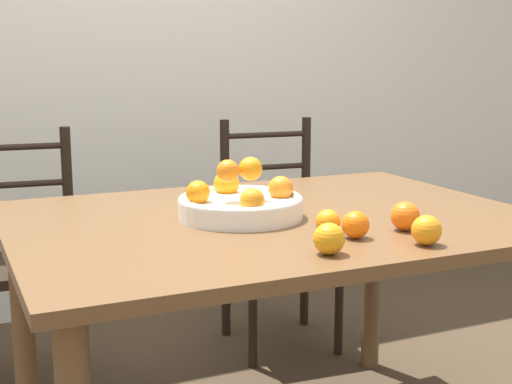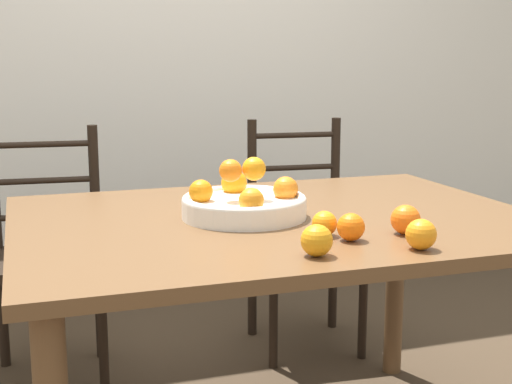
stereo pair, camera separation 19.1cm
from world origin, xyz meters
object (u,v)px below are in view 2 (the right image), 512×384
orange_loose_2 (406,220)px  orange_loose_1 (317,240)px  fruit_bowl (244,202)px  chair_left (47,260)px  orange_loose_0 (324,224)px  chair_right (303,238)px  orange_loose_3 (351,227)px  orange_loose_4 (421,234)px

orange_loose_2 → orange_loose_1: bearing=-158.3°
fruit_bowl → orange_loose_2: (0.33, -0.32, -0.01)m
orange_loose_1 → orange_loose_2: (0.30, 0.12, 0.00)m
orange_loose_1 → chair_left: chair_left is taller
orange_loose_2 → chair_left: (-0.86, 1.16, -0.35)m
orange_loose_0 → orange_loose_1: orange_loose_1 is taller
chair_left → chair_right: 1.05m
orange_loose_1 → orange_loose_3: (0.14, 0.10, -0.00)m
orange_loose_3 → chair_left: 1.41m
fruit_bowl → orange_loose_1: fruit_bowl is taller
orange_loose_2 → orange_loose_3: 0.16m
orange_loose_0 → chair_left: bearing=120.4°
orange_loose_0 → orange_loose_3: 0.08m
orange_loose_1 → orange_loose_2: bearing=21.7°
fruit_bowl → orange_loose_1: (0.04, -0.44, -0.01)m
orange_loose_1 → orange_loose_3: orange_loose_1 is taller
orange_loose_2 → chair_right: bearing=80.6°
fruit_bowl → chair_right: 1.05m
orange_loose_2 → orange_loose_4: orange_loose_2 is taller
orange_loose_4 → fruit_bowl: bearing=122.4°
orange_loose_1 → chair_right: size_ratio=0.08×
chair_left → orange_loose_4: bearing=-53.4°
orange_loose_4 → chair_left: bearing=122.0°
chair_right → orange_loose_1: bearing=-106.4°
orange_loose_0 → orange_loose_2: 0.21m
orange_loose_4 → chair_right: (0.23, 1.30, -0.35)m
orange_loose_0 → chair_left: size_ratio=0.07×
orange_loose_1 → chair_right: chair_right is taller
fruit_bowl → orange_loose_3: (0.17, -0.34, -0.01)m
orange_loose_3 → orange_loose_1: bearing=-143.2°
orange_loose_1 → orange_loose_4: size_ratio=1.01×
orange_loose_0 → chair_left: chair_left is taller
fruit_bowl → orange_loose_2: 0.46m
orange_loose_3 → orange_loose_4: size_ratio=0.95×
orange_loose_2 → orange_loose_0: bearing=166.9°
orange_loose_0 → orange_loose_3: bearing=-56.9°
orange_loose_0 → orange_loose_1: bearing=-119.2°
orange_loose_0 → chair_left: 1.33m
orange_loose_2 → chair_right: (0.19, 1.16, -0.35)m
orange_loose_4 → chair_right: 1.37m
orange_loose_3 → orange_loose_4: orange_loose_4 is taller
orange_loose_3 → chair_right: (0.36, 1.17, -0.35)m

